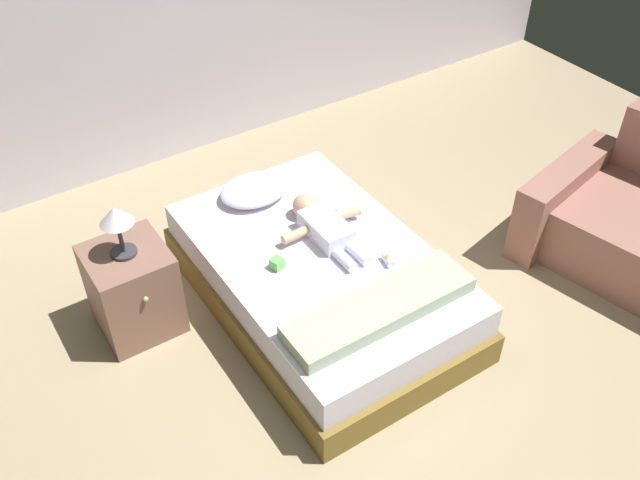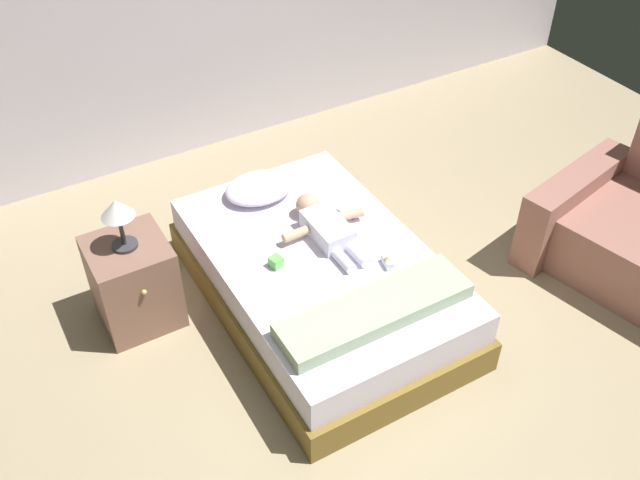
# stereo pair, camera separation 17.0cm
# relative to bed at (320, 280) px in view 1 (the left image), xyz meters

# --- Properties ---
(ground_plane) EXTENTS (8.00, 8.00, 0.00)m
(ground_plane) POSITION_rel_bed_xyz_m (-0.20, -0.94, -0.20)
(ground_plane) COLOR tan
(bed) EXTENTS (1.19, 1.88, 0.41)m
(bed) POSITION_rel_bed_xyz_m (0.00, 0.00, 0.00)
(bed) COLOR brown
(bed) RESTS_ON ground_plane
(pillow) EXTENTS (0.44, 0.35, 0.11)m
(pillow) POSITION_rel_bed_xyz_m (-0.05, 0.68, 0.27)
(pillow) COLOR silver
(pillow) RESTS_ON bed
(baby) EXTENTS (0.54, 0.66, 0.15)m
(baby) POSITION_rel_bed_xyz_m (0.11, 0.14, 0.27)
(baby) COLOR white
(baby) RESTS_ON bed
(toothbrush) EXTENTS (0.07, 0.16, 0.02)m
(toothbrush) POSITION_rel_bed_xyz_m (0.30, 0.25, 0.22)
(toothbrush) COLOR blue
(toothbrush) RESTS_ON bed
(nightstand) EXTENTS (0.44, 0.47, 0.55)m
(nightstand) POSITION_rel_bed_xyz_m (-0.98, 0.45, 0.08)
(nightstand) COLOR #835D4D
(nightstand) RESTS_ON ground_plane
(lamp) EXTENTS (0.18, 0.18, 0.32)m
(lamp) POSITION_rel_bed_xyz_m (-0.98, 0.45, 0.59)
(lamp) COLOR #333338
(lamp) RESTS_ON nightstand
(blanket) EXTENTS (1.07, 0.30, 0.09)m
(blanket) POSITION_rel_bed_xyz_m (0.00, -0.57, 0.25)
(blanket) COLOR #A1B693
(blanket) RESTS_ON bed
(toy_block) EXTENTS (0.08, 0.08, 0.07)m
(toy_block) POSITION_rel_bed_xyz_m (-0.27, 0.03, 0.24)
(toy_block) COLOR #6BCB5D
(toy_block) RESTS_ON bed
(baby_bottle) EXTENTS (0.07, 0.10, 0.07)m
(baby_bottle) POSITION_rel_bed_xyz_m (0.28, -0.28, 0.24)
(baby_bottle) COLOR white
(baby_bottle) RESTS_ON bed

